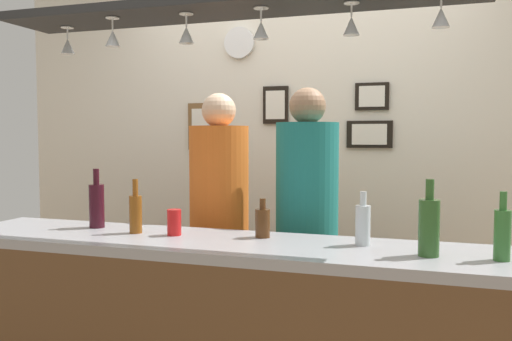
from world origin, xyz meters
TOP-DOWN VIEW (x-y plane):
  - back_wall at (0.00, 1.10)m, footprint 4.40×0.06m
  - bar_counter at (0.00, -0.50)m, footprint 2.70×0.55m
  - overhead_glass_rack at (0.00, -0.30)m, footprint 2.20×0.36m
  - hanging_wineglass_far_left at (-0.89, -0.25)m, footprint 0.07×0.07m
  - hanging_wineglass_left at (-0.55, -0.36)m, footprint 0.07×0.07m
  - hanging_wineglass_center_left at (-0.19, -0.33)m, footprint 0.07×0.07m
  - hanging_wineglass_center at (0.16, -0.33)m, footprint 0.07×0.07m
  - hanging_wineglass_center_right at (0.54, -0.30)m, footprint 0.07×0.07m
  - hanging_wineglass_right at (0.89, -0.35)m, footprint 0.07×0.07m
  - person_left_orange_shirt at (-0.29, 0.29)m, footprint 0.34×0.34m
  - person_right_teal_shirt at (0.23, 0.29)m, footprint 0.34×0.34m
  - bottle_wine_dark_red at (-0.74, -0.24)m, footprint 0.08×0.08m
  - bottle_beer_brown_stubby at (0.14, -0.22)m, footprint 0.07×0.07m
  - bottle_champagne_green at (0.86, -0.39)m, footprint 0.08×0.08m
  - bottle_beer_amber_tall at (-0.47, -0.31)m, footprint 0.06×0.06m
  - bottle_soda_clear at (0.59, -0.26)m, footprint 0.06×0.06m
  - bottle_beer_green_import at (1.12, -0.38)m, footprint 0.06×0.06m
  - drink_can at (-0.27, -0.30)m, footprint 0.07×0.07m
  - picture_frame_caricature at (-0.70, 1.06)m, footprint 0.26×0.02m
  - picture_frame_upper_small at (0.49, 1.06)m, footprint 0.22×0.02m
  - picture_frame_lower_pair at (0.48, 1.06)m, footprint 0.30×0.02m
  - picture_frame_crest at (-0.17, 1.06)m, footprint 0.18×0.02m
  - wall_clock at (-0.43, 1.05)m, footprint 0.22×0.03m

SIDE VIEW (x-z plane):
  - bar_counter at x=0.00m, z-range 0.17..1.13m
  - person_left_orange_shirt at x=-0.29m, z-range 0.17..1.84m
  - person_right_teal_shirt at x=0.23m, z-range 0.17..1.86m
  - drink_can at x=-0.27m, z-range 0.96..1.08m
  - bottle_beer_brown_stubby at x=0.14m, z-range 0.94..1.12m
  - bottle_soda_clear at x=0.59m, z-range 0.94..1.17m
  - bottle_beer_amber_tall at x=-0.47m, z-range 0.93..1.19m
  - bottle_beer_green_import at x=1.12m, z-range 0.93..1.19m
  - bottle_wine_dark_red at x=-0.74m, z-range 0.93..1.23m
  - bottle_champagne_green at x=0.86m, z-range 0.93..1.23m
  - back_wall at x=0.00m, z-range 0.00..2.60m
  - picture_frame_lower_pair at x=0.48m, z-range 1.34..1.52m
  - picture_frame_caricature at x=-0.70m, z-range 1.32..1.66m
  - picture_frame_crest at x=-0.17m, z-range 1.51..1.77m
  - picture_frame_upper_small at x=0.49m, z-range 1.59..1.77m
  - hanging_wineglass_far_left at x=-0.89m, z-range 1.81..1.94m
  - hanging_wineglass_left at x=-0.55m, z-range 1.81..1.94m
  - hanging_wineglass_center_left at x=-0.19m, z-range 1.81..1.94m
  - hanging_wineglass_center at x=0.16m, z-range 1.81..1.94m
  - hanging_wineglass_center_right at x=0.54m, z-range 1.81..1.94m
  - hanging_wineglass_right at x=0.89m, z-range 1.81..1.94m
  - overhead_glass_rack at x=0.00m, z-range 1.97..2.01m
  - wall_clock at x=-0.43m, z-range 1.97..2.19m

